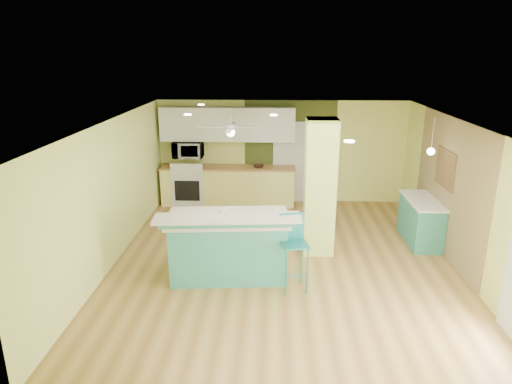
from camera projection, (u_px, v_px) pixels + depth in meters
floor at (283, 262)px, 8.18m from camera, size 6.00×7.00×0.01m
ceiling at (286, 122)px, 7.44m from camera, size 6.00×7.00×0.01m
wall_back at (282, 152)px, 11.15m from camera, size 6.00×0.01×2.50m
wall_front at (291, 304)px, 4.47m from camera, size 6.00×0.01×2.50m
wall_left at (112, 193)px, 7.92m from camera, size 0.01×7.00×2.50m
wall_right at (462, 198)px, 7.69m from camera, size 0.01×7.00×2.50m
wood_panel at (449, 187)px, 8.27m from camera, size 0.02×3.40×2.50m
olive_accent at (290, 152)px, 11.13m from camera, size 2.20×0.02×2.50m
interior_door at (290, 162)px, 11.18m from camera, size 0.82×0.05×2.00m
column at (320, 187)px, 8.26m from camera, size 0.55×0.55×2.50m
kitchen_run at (228, 185)px, 11.14m from camera, size 3.25×0.63×0.94m
stove at (190, 185)px, 11.17m from camera, size 0.76×0.66×1.08m
upper_cabinets at (227, 124)px, 10.82m from camera, size 3.20×0.34×0.80m
microwave at (188, 150)px, 10.92m from camera, size 0.70×0.48×0.39m
ceiling_fan at (231, 128)px, 9.51m from camera, size 1.41×1.41×0.61m
pendant_lamp at (431, 151)px, 8.23m from camera, size 0.14×0.14×0.69m
wall_decor at (445, 169)px, 8.37m from camera, size 0.03×0.90×0.70m
peninsula at (229, 245)px, 7.53m from camera, size 2.28×1.35×1.20m
bar_stool at (293, 240)px, 7.06m from camera, size 0.48×0.48×1.22m
side_counter at (420, 221)px, 8.93m from camera, size 0.57×1.35×0.87m
fruit_bowl at (258, 166)px, 10.93m from camera, size 0.31×0.31×0.06m
canister at (224, 215)px, 7.27m from camera, size 0.17×0.17×0.16m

